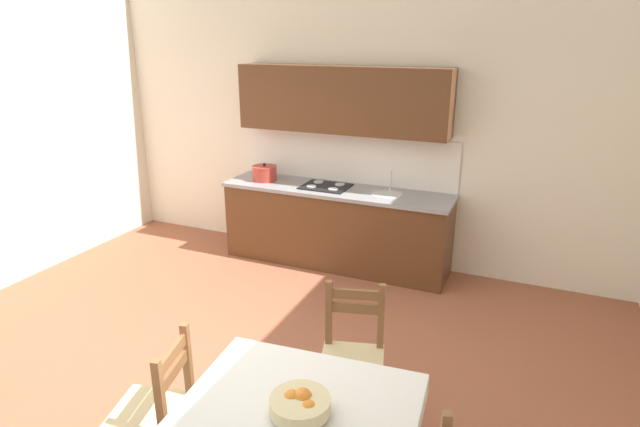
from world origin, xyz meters
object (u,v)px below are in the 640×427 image
at_px(dining_chair_kitchen_side, 352,357).
at_px(fruit_bowl, 300,404).
at_px(kitchen_cabinetry, 337,191).
at_px(dining_chair_tv_side, 156,412).

relative_size(dining_chair_kitchen_side, fruit_bowl, 3.10).
distance_m(kitchen_cabinetry, dining_chair_kitchen_side, 2.59).
distance_m(kitchen_cabinetry, fruit_bowl, 3.50).
bearing_deg(dining_chair_kitchen_side, dining_chair_tv_side, -131.28).
height_order(kitchen_cabinetry, fruit_bowl, kitchen_cabinetry).
distance_m(dining_chair_kitchen_side, dining_chair_tv_side, 1.29).
height_order(dining_chair_tv_side, fruit_bowl, dining_chair_tv_side).
bearing_deg(fruit_bowl, kitchen_cabinetry, 108.94).
distance_m(dining_chair_tv_side, fruit_bowl, 1.01).
xyz_separation_m(dining_chair_tv_side, fruit_bowl, (0.94, -0.01, 0.37)).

